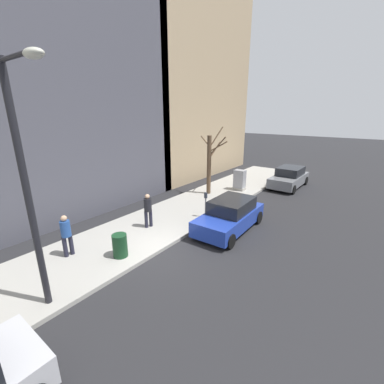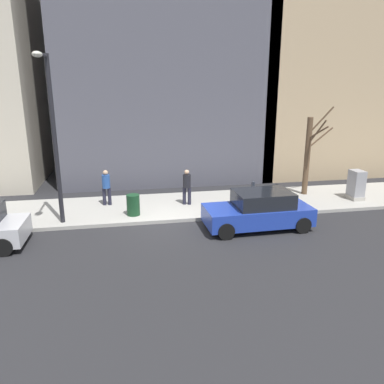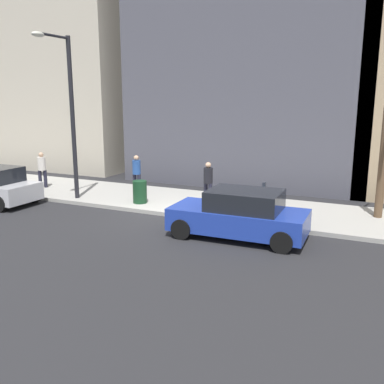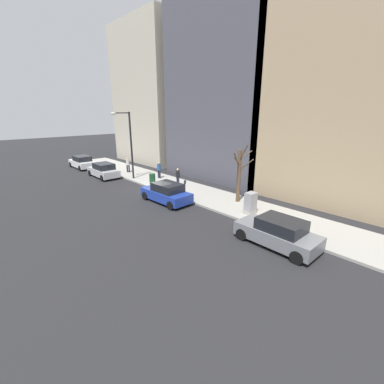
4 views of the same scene
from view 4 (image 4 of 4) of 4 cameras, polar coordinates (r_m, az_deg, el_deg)
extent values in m
plane|color=#232326|center=(23.25, -8.65, 0.58)|extent=(120.00, 120.00, 0.00)
cube|color=#9E9B93|center=(24.36, -4.80, 1.68)|extent=(4.00, 36.00, 0.15)
cube|color=slate|center=(14.08, 18.26, -9.10)|extent=(1.88, 4.23, 0.70)
cube|color=black|center=(13.72, 19.24, -6.90)|extent=(1.64, 2.23, 0.60)
cylinder|color=black|center=(14.27, 11.00, -9.23)|extent=(0.23, 0.64, 0.64)
cylinder|color=black|center=(15.55, 14.83, -7.20)|extent=(0.23, 0.64, 0.64)
cylinder|color=black|center=(12.92, 22.27, -13.33)|extent=(0.23, 0.64, 0.64)
cylinder|color=black|center=(14.32, 25.35, -10.62)|extent=(0.23, 0.64, 0.64)
cube|color=#1E389E|center=(19.73, -5.78, -0.63)|extent=(1.90, 4.24, 0.70)
cube|color=black|center=(19.39, -5.47, 1.07)|extent=(1.65, 2.24, 0.60)
cylinder|color=black|center=(20.52, -10.33, -0.84)|extent=(0.24, 0.65, 0.64)
cylinder|color=black|center=(21.47, -6.60, 0.14)|extent=(0.24, 0.65, 0.64)
cylinder|color=black|center=(18.17, -4.76, -3.03)|extent=(0.24, 0.65, 0.64)
cylinder|color=black|center=(19.23, -0.88, -1.81)|extent=(0.24, 0.65, 0.64)
cube|color=#B7B7BC|center=(28.79, -19.06, 4.25)|extent=(1.85, 4.22, 0.70)
cube|color=black|center=(28.48, -19.02, 5.46)|extent=(1.63, 2.22, 0.60)
cylinder|color=black|center=(29.95, -21.70, 3.95)|extent=(0.23, 0.64, 0.64)
cylinder|color=black|center=(30.56, -18.75, 4.52)|extent=(0.23, 0.64, 0.64)
cylinder|color=black|center=(27.13, -19.30, 2.92)|extent=(0.23, 0.64, 0.64)
cylinder|color=black|center=(27.81, -16.11, 3.55)|extent=(0.23, 0.64, 0.64)
cube|color=white|center=(34.54, -23.23, 5.85)|extent=(1.82, 4.21, 0.70)
cube|color=black|center=(34.24, -23.24, 6.87)|extent=(1.61, 2.21, 0.60)
cylinder|color=black|center=(35.77, -25.32, 5.53)|extent=(0.22, 0.64, 0.64)
cylinder|color=black|center=(36.30, -22.79, 6.00)|extent=(0.22, 0.64, 0.64)
cylinder|color=black|center=(32.87, -23.61, 4.83)|extent=(0.22, 0.64, 0.64)
cylinder|color=black|center=(33.45, -20.89, 5.34)|extent=(0.22, 0.64, 0.64)
cylinder|color=slate|center=(20.42, -1.55, 0.39)|extent=(0.07, 0.07, 1.05)
cube|color=#2D333D|center=(20.23, -1.57, 2.22)|extent=(0.14, 0.10, 0.30)
cube|color=#A8A399|center=(17.68, 12.74, -4.29)|extent=(0.83, 0.61, 0.18)
cube|color=#939399|center=(17.43, 12.89, -2.10)|extent=(0.75, 0.55, 1.25)
cylinder|color=black|center=(26.37, -13.33, 9.86)|extent=(0.18, 0.18, 6.50)
cylinder|color=black|center=(25.79, -15.43, 16.59)|extent=(1.60, 0.10, 0.10)
ellipsoid|color=beige|center=(25.42, -17.07, 16.34)|extent=(0.56, 0.32, 0.20)
cylinder|color=brown|center=(19.24, 10.37, 3.44)|extent=(0.28, 0.28, 3.89)
cylinder|color=brown|center=(18.67, 11.89, 5.84)|extent=(0.15, 1.23, 1.05)
cylinder|color=brown|center=(18.45, 9.91, 6.85)|extent=(1.16, 0.45, 0.77)
cylinder|color=brown|center=(18.45, 11.40, 8.55)|extent=(0.48, 1.00, 1.34)
cylinder|color=brown|center=(19.22, 11.87, 8.10)|extent=(0.96, 0.48, 0.62)
cylinder|color=brown|center=(18.50, 9.92, 6.89)|extent=(1.10, 0.35, 1.32)
cylinder|color=#14381E|center=(24.66, -8.80, 3.00)|extent=(0.56, 0.56, 0.90)
cylinder|color=#1E1E2D|center=(23.23, -3.03, 2.18)|extent=(0.16, 0.16, 0.82)
cylinder|color=#1E1E2D|center=(23.45, -3.26, 2.32)|extent=(0.16, 0.16, 0.82)
cylinder|color=black|center=(23.16, -3.18, 3.97)|extent=(0.36, 0.36, 0.62)
sphere|color=tan|center=(23.07, -3.19, 4.99)|extent=(0.22, 0.22, 0.22)
cylinder|color=#1E1E2D|center=(26.61, -7.45, 4.02)|extent=(0.16, 0.16, 0.82)
cylinder|color=#1E1E2D|center=(26.41, -7.16, 3.93)|extent=(0.16, 0.16, 0.82)
cylinder|color=#23478C|center=(26.35, -7.36, 5.50)|extent=(0.36, 0.36, 0.62)
sphere|color=tan|center=(26.27, -7.40, 6.40)|extent=(0.22, 0.22, 0.22)
cylinder|color=#1E1E2D|center=(29.76, -13.79, 5.09)|extent=(0.16, 0.16, 0.82)
cylinder|color=#1E1E2D|center=(29.88, -14.19, 5.11)|extent=(0.16, 0.16, 0.82)
cylinder|color=silver|center=(29.68, -14.09, 6.45)|extent=(0.36, 0.36, 0.62)
sphere|color=tan|center=(29.61, -14.15, 7.25)|extent=(0.22, 0.22, 0.22)
cube|color=tan|center=(25.45, 36.34, 25.82)|extent=(12.44, 12.44, 23.41)
cube|color=#4C4C56|center=(29.80, 11.41, 21.25)|extent=(11.98, 11.98, 17.64)
cube|color=#BCB29E|center=(38.37, -5.75, 20.39)|extent=(10.88, 10.88, 17.43)
camera|label=1|loc=(25.89, -30.56, 12.46)|focal=24.00mm
camera|label=2|loc=(20.25, -49.56, 8.27)|focal=35.00mm
camera|label=3|loc=(11.25, -46.50, -0.24)|focal=40.00mm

